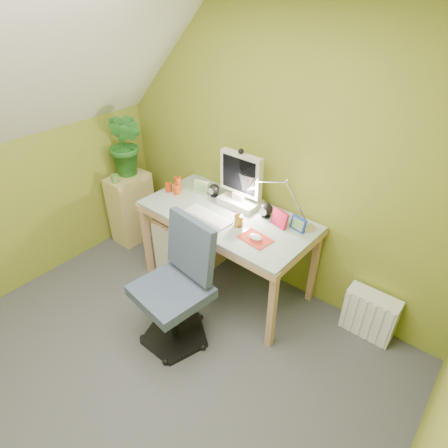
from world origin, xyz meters
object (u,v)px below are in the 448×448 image
Objects in this scene: task_chair at (171,290)px; desk at (227,251)px; potted_plant at (126,144)px; radiator at (370,314)px; desk_lamp at (290,192)px; side_ledge at (132,208)px; monitor at (241,178)px.

desk is at bearing 102.73° from task_chair.
potted_plant is 2.60m from radiator.
desk_lamp reaches higher than radiator.
potted_plant is 0.63× the size of task_chair.
side_ledge is (-1.69, -0.21, -0.68)m from desk_lamp.
potted_plant reaches higher than task_chair.
monitor is at bearing 91.54° from desk.
task_chair is (0.07, -0.72, 0.12)m from desk.
monitor is 1.28× the size of radiator.
side_ledge is 1.14× the size of potted_plant.
monitor is 1.46m from radiator.
desk_lamp is at bearing 0.80° from monitor.
side_ledge is (-1.24, -0.21, -0.65)m from monitor.
desk is at bearing 1.45° from side_ledge.
radiator is (0.75, 0.09, -0.85)m from desk_lamp.
desk is 1.25m from radiator.
potted_plant reaches higher than monitor.
potted_plant reaches higher than desk_lamp.
side_ledge is (-1.24, -0.03, -0.02)m from desk.
monitor reaches higher than side_ledge.
desk is 1.24m from side_ledge.
radiator is at bearing 17.15° from desk_lamp.
desk is at bearing -89.20° from monitor.
monitor is 1.25m from potted_plant.
desk is 0.82m from desk_lamp.
task_chair is at bearing -29.41° from potted_plant.
monitor reaches higher than task_chair.
monitor is at bearing 9.66° from side_ledge.
radiator is (2.44, 0.30, -0.17)m from side_ledge.
task_chair is (1.31, -0.69, 0.14)m from side_ledge.
monitor is 0.78× the size of potted_plant.
task_chair is at bearing -138.90° from radiator.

